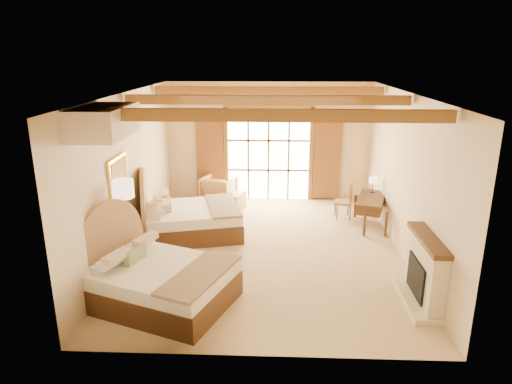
# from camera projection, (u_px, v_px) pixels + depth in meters

# --- Properties ---
(floor) EXTENTS (7.00, 7.00, 0.00)m
(floor) POSITION_uv_depth(u_px,v_px,m) (266.00, 249.00, 9.53)
(floor) COLOR tan
(floor) RESTS_ON ground
(wall_back) EXTENTS (5.50, 0.00, 5.50)m
(wall_back) POSITION_uv_depth(u_px,v_px,m) (269.00, 142.00, 12.40)
(wall_back) COLOR beige
(wall_back) RESTS_ON ground
(wall_left) EXTENTS (0.00, 7.00, 7.00)m
(wall_left) POSITION_uv_depth(u_px,v_px,m) (129.00, 174.00, 9.16)
(wall_left) COLOR beige
(wall_left) RESTS_ON ground
(wall_right) EXTENTS (0.00, 7.00, 7.00)m
(wall_right) POSITION_uv_depth(u_px,v_px,m) (406.00, 177.00, 8.95)
(wall_right) COLOR beige
(wall_right) RESTS_ON ground
(ceiling) EXTENTS (7.00, 7.00, 0.00)m
(ceiling) POSITION_uv_depth(u_px,v_px,m) (267.00, 93.00, 8.58)
(ceiling) COLOR #AD6A31
(ceiling) RESTS_ON ground
(ceiling_beams) EXTENTS (5.39, 4.60, 0.18)m
(ceiling_beams) POSITION_uv_depth(u_px,v_px,m) (267.00, 100.00, 8.62)
(ceiling_beams) COLOR olive
(ceiling_beams) RESTS_ON ceiling
(french_doors) EXTENTS (3.95, 0.08, 2.60)m
(french_doors) POSITION_uv_depth(u_px,v_px,m) (268.00, 155.00, 12.44)
(french_doors) COLOR white
(french_doors) RESTS_ON ground
(fireplace) EXTENTS (0.46, 1.40, 1.16)m
(fireplace) POSITION_uv_depth(u_px,v_px,m) (424.00, 274.00, 7.36)
(fireplace) COLOR beige
(fireplace) RESTS_ON ground
(painting) EXTENTS (0.06, 0.95, 0.75)m
(painting) POSITION_uv_depth(u_px,v_px,m) (119.00, 176.00, 8.40)
(painting) COLOR gold
(painting) RESTS_ON wall_left
(canopy_valance) EXTENTS (0.70, 1.40, 0.45)m
(canopy_valance) POSITION_uv_depth(u_px,v_px,m) (104.00, 121.00, 6.84)
(canopy_valance) COLOR beige
(canopy_valance) RESTS_ON ceiling
(bed_near) EXTENTS (2.70, 2.29, 1.42)m
(bed_near) POSITION_uv_depth(u_px,v_px,m) (152.00, 279.00, 7.39)
(bed_near) COLOR #4E2C1D
(bed_near) RESTS_ON floor
(bed_far) EXTENTS (2.48, 2.06, 1.39)m
(bed_far) POSITION_uv_depth(u_px,v_px,m) (184.00, 217.00, 10.17)
(bed_far) COLOR #4E2C1D
(bed_far) RESTS_ON floor
(nightstand) EXTENTS (0.50, 0.50, 0.54)m
(nightstand) POSITION_uv_depth(u_px,v_px,m) (138.00, 251.00, 8.81)
(nightstand) COLOR #4E2C1D
(nightstand) RESTS_ON floor
(floor_lamp) EXTENTS (0.38, 0.38, 1.80)m
(floor_lamp) POSITION_uv_depth(u_px,v_px,m) (124.00, 195.00, 8.06)
(floor_lamp) COLOR #382419
(floor_lamp) RESTS_ON floor
(armchair) EXTENTS (1.02, 1.03, 0.76)m
(armchair) POSITION_uv_depth(u_px,v_px,m) (219.00, 190.00, 12.29)
(armchair) COLOR tan
(armchair) RESTS_ON floor
(ottoman) EXTENTS (0.76, 0.76, 0.43)m
(ottoman) POSITION_uv_depth(u_px,v_px,m) (231.00, 201.00, 11.92)
(ottoman) COLOR #B17759
(ottoman) RESTS_ON floor
(desk) EXTENTS (0.94, 1.44, 0.72)m
(desk) POSITION_uv_depth(u_px,v_px,m) (370.00, 211.00, 10.68)
(desk) COLOR #4E2C1D
(desk) RESTS_ON floor
(desk_chair) EXTENTS (0.49, 0.48, 0.91)m
(desk_chair) POSITION_uv_depth(u_px,v_px,m) (344.00, 207.00, 11.26)
(desk_chair) COLOR olive
(desk_chair) RESTS_ON floor
(desk_lamp) EXTENTS (0.19, 0.19, 0.37)m
(desk_lamp) POSITION_uv_depth(u_px,v_px,m) (373.00, 181.00, 10.88)
(desk_lamp) COLOR #382419
(desk_lamp) RESTS_ON desk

